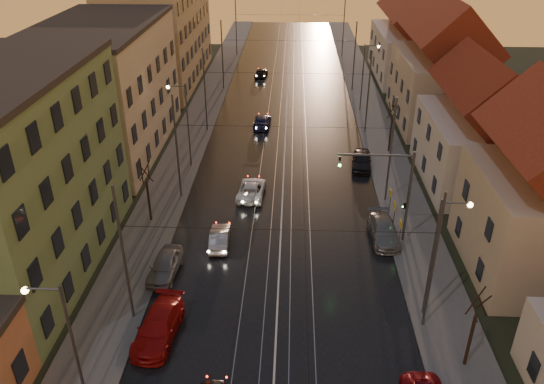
# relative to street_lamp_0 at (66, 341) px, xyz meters

# --- Properties ---
(road) EXTENTS (16.00, 120.00, 0.04)m
(road) POSITION_rel_street_lamp_0_xyz_m (9.10, 38.00, -4.87)
(road) COLOR black
(road) RESTS_ON ground
(sidewalk_left) EXTENTS (4.00, 120.00, 0.15)m
(sidewalk_left) POSITION_rel_street_lamp_0_xyz_m (-0.90, 38.00, -4.81)
(sidewalk_left) COLOR #4C4C4C
(sidewalk_left) RESTS_ON ground
(sidewalk_right) EXTENTS (4.00, 120.00, 0.15)m
(sidewalk_right) POSITION_rel_street_lamp_0_xyz_m (19.10, 38.00, -4.81)
(sidewalk_right) COLOR #4C4C4C
(sidewalk_right) RESTS_ON ground
(tram_rail_0) EXTENTS (0.06, 120.00, 0.03)m
(tram_rail_0) POSITION_rel_street_lamp_0_xyz_m (6.90, 38.00, -4.83)
(tram_rail_0) COLOR gray
(tram_rail_0) RESTS_ON road
(tram_rail_1) EXTENTS (0.06, 120.00, 0.03)m
(tram_rail_1) POSITION_rel_street_lamp_0_xyz_m (8.33, 38.00, -4.83)
(tram_rail_1) COLOR gray
(tram_rail_1) RESTS_ON road
(tram_rail_2) EXTENTS (0.06, 120.00, 0.03)m
(tram_rail_2) POSITION_rel_street_lamp_0_xyz_m (9.87, 38.00, -4.83)
(tram_rail_2) COLOR gray
(tram_rail_2) RESTS_ON road
(tram_rail_3) EXTENTS (0.06, 120.00, 0.03)m
(tram_rail_3) POSITION_rel_street_lamp_0_xyz_m (11.30, 38.00, -4.83)
(tram_rail_3) COLOR gray
(tram_rail_3) RESTS_ON road
(apartment_left_1) EXTENTS (10.00, 18.00, 13.00)m
(apartment_left_1) POSITION_rel_street_lamp_0_xyz_m (-8.40, 12.00, 1.61)
(apartment_left_1) COLOR #607E50
(apartment_left_1) RESTS_ON ground
(apartment_left_2) EXTENTS (10.00, 20.00, 12.00)m
(apartment_left_2) POSITION_rel_street_lamp_0_xyz_m (-8.40, 32.00, 1.11)
(apartment_left_2) COLOR #C4B298
(apartment_left_2) RESTS_ON ground
(apartment_left_3) EXTENTS (10.00, 24.00, 14.00)m
(apartment_left_3) POSITION_rel_street_lamp_0_xyz_m (-8.40, 56.00, 2.11)
(apartment_left_3) COLOR tan
(apartment_left_3) RESTS_ON ground
(house_right_2) EXTENTS (9.18, 12.24, 9.20)m
(house_right_2) POSITION_rel_street_lamp_0_xyz_m (26.10, 26.00, -0.24)
(house_right_2) COLOR silver
(house_right_2) RESTS_ON ground
(house_right_3) EXTENTS (9.18, 14.28, 11.50)m
(house_right_3) POSITION_rel_street_lamp_0_xyz_m (26.10, 41.00, 0.92)
(house_right_3) COLOR #B5A88B
(house_right_3) RESTS_ON ground
(house_right_4) EXTENTS (9.18, 16.32, 10.00)m
(house_right_4) POSITION_rel_street_lamp_0_xyz_m (26.10, 59.00, 0.16)
(house_right_4) COLOR silver
(house_right_4) RESTS_ON ground
(catenary_pole_l_1) EXTENTS (0.16, 0.16, 9.00)m
(catenary_pole_l_1) POSITION_rel_street_lamp_0_xyz_m (0.50, 7.00, -0.39)
(catenary_pole_l_1) COLOR #595B60
(catenary_pole_l_1) RESTS_ON ground
(catenary_pole_r_1) EXTENTS (0.16, 0.16, 9.00)m
(catenary_pole_r_1) POSITION_rel_street_lamp_0_xyz_m (17.70, 7.00, -0.39)
(catenary_pole_r_1) COLOR #595B60
(catenary_pole_r_1) RESTS_ON ground
(catenary_pole_l_2) EXTENTS (0.16, 0.16, 9.00)m
(catenary_pole_l_2) POSITION_rel_street_lamp_0_xyz_m (0.50, 22.00, -0.39)
(catenary_pole_l_2) COLOR #595B60
(catenary_pole_l_2) RESTS_ON ground
(catenary_pole_r_2) EXTENTS (0.16, 0.16, 9.00)m
(catenary_pole_r_2) POSITION_rel_street_lamp_0_xyz_m (17.70, 22.00, -0.39)
(catenary_pole_r_2) COLOR #595B60
(catenary_pole_r_2) RESTS_ON ground
(catenary_pole_l_3) EXTENTS (0.16, 0.16, 9.00)m
(catenary_pole_l_3) POSITION_rel_street_lamp_0_xyz_m (0.50, 37.00, -0.39)
(catenary_pole_l_3) COLOR #595B60
(catenary_pole_l_3) RESTS_ON ground
(catenary_pole_r_3) EXTENTS (0.16, 0.16, 9.00)m
(catenary_pole_r_3) POSITION_rel_street_lamp_0_xyz_m (17.70, 37.00, -0.39)
(catenary_pole_r_3) COLOR #595B60
(catenary_pole_r_3) RESTS_ON ground
(catenary_pole_l_4) EXTENTS (0.16, 0.16, 9.00)m
(catenary_pole_l_4) POSITION_rel_street_lamp_0_xyz_m (0.50, 52.00, -0.39)
(catenary_pole_l_4) COLOR #595B60
(catenary_pole_l_4) RESTS_ON ground
(catenary_pole_r_4) EXTENTS (0.16, 0.16, 9.00)m
(catenary_pole_r_4) POSITION_rel_street_lamp_0_xyz_m (17.70, 52.00, -0.39)
(catenary_pole_r_4) COLOR #595B60
(catenary_pole_r_4) RESTS_ON ground
(catenary_pole_l_5) EXTENTS (0.16, 0.16, 9.00)m
(catenary_pole_l_5) POSITION_rel_street_lamp_0_xyz_m (0.50, 70.00, -0.39)
(catenary_pole_l_5) COLOR #595B60
(catenary_pole_l_5) RESTS_ON ground
(catenary_pole_r_5) EXTENTS (0.16, 0.16, 9.00)m
(catenary_pole_r_5) POSITION_rel_street_lamp_0_xyz_m (17.70, 70.00, -0.39)
(catenary_pole_r_5) COLOR #595B60
(catenary_pole_r_5) RESTS_ON ground
(street_lamp_0) EXTENTS (1.75, 0.32, 8.00)m
(street_lamp_0) POSITION_rel_street_lamp_0_xyz_m (0.00, 0.00, 0.00)
(street_lamp_0) COLOR #595B60
(street_lamp_0) RESTS_ON ground
(street_lamp_1) EXTENTS (1.75, 0.32, 8.00)m
(street_lamp_1) POSITION_rel_street_lamp_0_xyz_m (18.21, 8.00, 0.00)
(street_lamp_1) COLOR #595B60
(street_lamp_1) RESTS_ON ground
(street_lamp_2) EXTENTS (1.75, 0.32, 8.00)m
(street_lamp_2) POSITION_rel_street_lamp_0_xyz_m (0.00, 28.00, 0.00)
(street_lamp_2) COLOR #595B60
(street_lamp_2) RESTS_ON ground
(street_lamp_3) EXTENTS (1.75, 0.32, 8.00)m
(street_lamp_3) POSITION_rel_street_lamp_0_xyz_m (18.21, 44.00, 0.00)
(street_lamp_3) COLOR #595B60
(street_lamp_3) RESTS_ON ground
(traffic_light_mast) EXTENTS (5.30, 0.32, 7.20)m
(traffic_light_mast) POSITION_rel_street_lamp_0_xyz_m (17.10, 16.00, -0.29)
(traffic_light_mast) COLOR #595B60
(traffic_light_mast) RESTS_ON ground
(bare_tree_0) EXTENTS (1.09, 1.09, 5.11)m
(bare_tree_0) POSITION_rel_street_lamp_0_xyz_m (-1.09, 18.00, -2.40)
(bare_tree_0) COLOR black
(bare_tree_0) RESTS_ON ground
(bare_tree_1) EXTENTS (1.09, 1.09, 5.11)m
(bare_tree_1) POSITION_rel_street_lamp_0_xyz_m (19.31, 4.00, -2.40)
(bare_tree_1) COLOR black
(bare_tree_1) RESTS_ON ground
(bare_tree_2) EXTENTS (1.09, 1.09, 5.11)m
(bare_tree_2) POSITION_rel_street_lamp_0_xyz_m (19.51, 32.00, -2.40)
(bare_tree_2) COLOR black
(bare_tree_2) RESTS_ON ground
(driving_car_1) EXTENTS (1.52, 3.86, 1.25)m
(driving_car_1) POSITION_rel_street_lamp_0_xyz_m (4.70, 14.95, -4.26)
(driving_car_1) COLOR #A1A0A5
(driving_car_1) RESTS_ON ground
(driving_car_2) EXTENTS (2.43, 4.74, 1.28)m
(driving_car_2) POSITION_rel_street_lamp_0_xyz_m (6.47, 22.39, -4.24)
(driving_car_2) COLOR white
(driving_car_2) RESTS_ON ground
(driving_car_3) EXTENTS (1.93, 4.42, 1.27)m
(driving_car_3) POSITION_rel_street_lamp_0_xyz_m (6.46, 38.43, -4.25)
(driving_car_3) COLOR #161A44
(driving_car_3) RESTS_ON ground
(driving_car_4) EXTENTS (1.96, 3.83, 1.25)m
(driving_car_4) POSITION_rel_street_lamp_0_xyz_m (5.20, 57.80, -4.26)
(driving_car_4) COLOR black
(driving_car_4) RESTS_ON ground
(parked_left_2) EXTENTS (2.53, 5.21, 1.46)m
(parked_left_2) POSITION_rel_street_lamp_0_xyz_m (2.41, 5.51, -4.15)
(parked_left_2) COLOR #A11010
(parked_left_2) RESTS_ON ground
(parked_left_3) EXTENTS (2.01, 4.36, 1.45)m
(parked_left_3) POSITION_rel_street_lamp_0_xyz_m (1.50, 11.33, -4.16)
(parked_left_3) COLOR gray
(parked_left_3) RESTS_ON ground
(parked_right_1) EXTENTS (2.17, 4.88, 1.39)m
(parked_right_1) POSITION_rel_street_lamp_0_xyz_m (16.70, 16.21, -4.19)
(parked_right_1) COLOR gray
(parked_right_1) RESTS_ON ground
(parked_right_2) EXTENTS (2.22, 4.50, 1.48)m
(parked_right_2) POSITION_rel_street_lamp_0_xyz_m (16.39, 28.37, -4.15)
(parked_right_2) COLOR black
(parked_right_2) RESTS_ON ground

